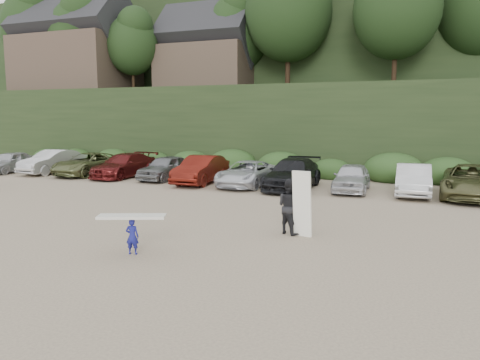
% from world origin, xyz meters
% --- Properties ---
extents(ground, '(120.00, 120.00, 0.00)m').
position_xyz_m(ground, '(0.00, 0.00, 0.00)').
color(ground, tan).
rests_on(ground, ground).
extents(hillside_backdrop, '(90.00, 41.50, 28.00)m').
position_xyz_m(hillside_backdrop, '(-0.26, 35.93, 11.22)').
color(hillside_backdrop, black).
rests_on(hillside_backdrop, ground).
extents(parked_cars, '(40.05, 6.31, 1.62)m').
position_xyz_m(parked_cars, '(-1.42, 9.98, 0.76)').
color(parked_cars, '#ADADB2').
rests_on(parked_cars, ground).
extents(child_surfer, '(1.95, 1.20, 1.13)m').
position_xyz_m(child_surfer, '(-1.36, -3.77, 0.77)').
color(child_surfer, navy).
rests_on(child_surfer, ground).
extents(adult_surfer, '(1.37, 1.04, 2.17)m').
position_xyz_m(adult_surfer, '(2.21, 0.11, 0.94)').
color(adult_surfer, black).
rests_on(adult_surfer, ground).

